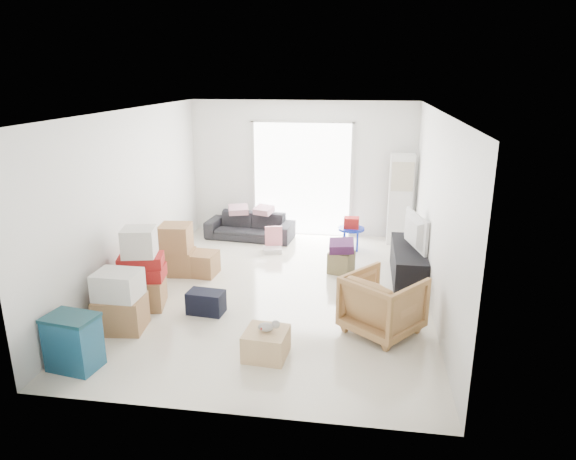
# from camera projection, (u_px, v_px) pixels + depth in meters

# --- Properties ---
(room_shell) EXTENTS (4.98, 6.48, 3.18)m
(room_shell) POSITION_uv_depth(u_px,v_px,m) (277.00, 206.00, 7.48)
(room_shell) COLOR white
(room_shell) RESTS_ON ground
(sliding_door) EXTENTS (2.10, 0.04, 2.33)m
(sliding_door) POSITION_uv_depth(u_px,v_px,m) (302.00, 175.00, 10.32)
(sliding_door) COLOR white
(sliding_door) RESTS_ON room_shell
(ac_tower) EXTENTS (0.45, 0.30, 1.75)m
(ac_tower) POSITION_uv_depth(u_px,v_px,m) (400.00, 200.00, 9.84)
(ac_tower) COLOR white
(ac_tower) RESTS_ON room_shell
(tv_console) EXTENTS (0.49, 1.63, 0.54)m
(tv_console) POSITION_uv_depth(u_px,v_px,m) (408.00, 263.00, 8.24)
(tv_console) COLOR black
(tv_console) RESTS_ON room_shell
(television) EXTENTS (0.77, 1.06, 0.12)m
(television) POSITION_uv_depth(u_px,v_px,m) (409.00, 244.00, 8.15)
(television) COLOR black
(television) RESTS_ON tv_console
(sofa) EXTENTS (1.78, 0.69, 0.68)m
(sofa) POSITION_uv_depth(u_px,v_px,m) (250.00, 222.00, 10.28)
(sofa) COLOR #28292E
(sofa) RESTS_ON room_shell
(pillow_left) EXTENTS (0.42, 0.37, 0.11)m
(pillow_left) POSITION_uv_depth(u_px,v_px,m) (238.00, 203.00, 10.17)
(pillow_left) COLOR #C08C9B
(pillow_left) RESTS_ON sofa
(pillow_right) EXTENTS (0.43, 0.39, 0.12)m
(pillow_right) POSITION_uv_depth(u_px,v_px,m) (264.00, 203.00, 10.14)
(pillow_right) COLOR #C08C9B
(pillow_right) RESTS_ON sofa
(armchair) EXTENTS (1.15, 1.14, 0.86)m
(armchair) POSITION_uv_depth(u_px,v_px,m) (383.00, 301.00, 6.50)
(armchair) COLOR tan
(armchair) RESTS_ON room_shell
(storage_bins) EXTENTS (0.62, 0.48, 0.64)m
(storage_bins) POSITION_uv_depth(u_px,v_px,m) (73.00, 342.00, 5.73)
(storage_bins) COLOR navy
(storage_bins) RESTS_ON room_shell
(box_stack_a) EXTENTS (0.65, 0.56, 0.80)m
(box_stack_a) POSITION_uv_depth(u_px,v_px,m) (120.00, 302.00, 6.59)
(box_stack_a) COLOR #9B6646
(box_stack_a) RESTS_ON room_shell
(box_stack_b) EXTENTS (0.68, 0.68, 1.16)m
(box_stack_b) POSITION_uv_depth(u_px,v_px,m) (142.00, 273.00, 7.22)
(box_stack_b) COLOR #9B6646
(box_stack_b) RESTS_ON room_shell
(box_stack_c) EXTENTS (0.60, 0.53, 0.84)m
(box_stack_c) POSITION_uv_depth(u_px,v_px,m) (176.00, 250.00, 8.44)
(box_stack_c) COLOR #9B6646
(box_stack_c) RESTS_ON room_shell
(loose_box) EXTENTS (0.49, 0.49, 0.38)m
(loose_box) POSITION_uv_depth(u_px,v_px,m) (203.00, 264.00, 8.46)
(loose_box) COLOR #9B6646
(loose_box) RESTS_ON room_shell
(duffel_bag) EXTENTS (0.52, 0.34, 0.32)m
(duffel_bag) POSITION_uv_depth(u_px,v_px,m) (206.00, 302.00, 7.11)
(duffel_bag) COLOR black
(duffel_bag) RESTS_ON room_shell
(ottoman) EXTENTS (0.47, 0.47, 0.37)m
(ottoman) POSITION_uv_depth(u_px,v_px,m) (341.00, 262.00, 8.55)
(ottoman) COLOR olive
(ottoman) RESTS_ON room_shell
(blanket) EXTENTS (0.42, 0.42, 0.14)m
(blanket) POSITION_uv_depth(u_px,v_px,m) (342.00, 248.00, 8.48)
(blanket) COLOR #421C47
(blanket) RESTS_ON ottoman
(kids_table) EXTENTS (0.49, 0.49, 0.63)m
(kids_table) POSITION_uv_depth(u_px,v_px,m) (351.00, 227.00, 9.60)
(kids_table) COLOR #0C21A8
(kids_table) RESTS_ON room_shell
(toy_walker) EXTENTS (0.41, 0.38, 0.46)m
(toy_walker) POSITION_uv_depth(u_px,v_px,m) (273.00, 245.00, 9.59)
(toy_walker) COLOR silver
(toy_walker) RESTS_ON room_shell
(wood_crate) EXTENTS (0.53, 0.53, 0.33)m
(wood_crate) POSITION_uv_depth(u_px,v_px,m) (266.00, 343.00, 6.02)
(wood_crate) COLOR #DAB37D
(wood_crate) RESTS_ON room_shell
(plush_bunny) EXTENTS (0.26, 0.15, 0.13)m
(plush_bunny) POSITION_uv_depth(u_px,v_px,m) (268.00, 326.00, 5.96)
(plush_bunny) COLOR #B2ADA8
(plush_bunny) RESTS_ON wood_crate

